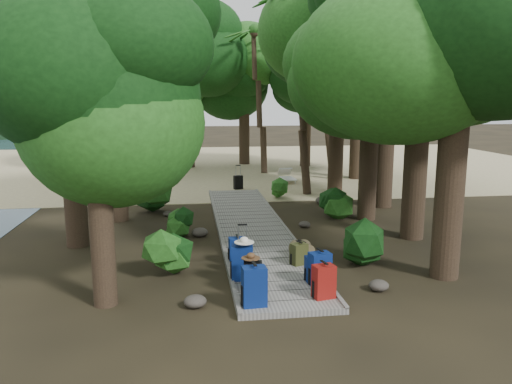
{
  "coord_description": "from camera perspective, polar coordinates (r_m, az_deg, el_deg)",
  "views": [
    {
      "loc": [
        -1.77,
        -13.06,
        3.79
      ],
      "look_at": [
        0.24,
        1.8,
        1.0
      ],
      "focal_mm": 35.0,
      "sensor_mm": 36.0,
      "label": 1
    }
  ],
  "objects": [
    {
      "name": "tree_left_b",
      "position": [
        13.49,
        -20.73,
        11.19
      ],
      "size": [
        4.55,
        4.55,
        8.2
      ],
      "primitive_type": null,
      "color": "black",
      "rests_on": "ground"
    },
    {
      "name": "backpack_left_b",
      "position": [
        9.78,
        -0.37,
        -9.45
      ],
      "size": [
        0.38,
        0.29,
        0.65
      ],
      "primitive_type": null,
      "rotation": [
        0.0,
        0.0,
        -0.12
      ],
      "color": "black",
      "rests_on": "boardwalk"
    },
    {
      "name": "palm_right_c",
      "position": [
        26.0,
        1.44,
        10.02
      ],
      "size": [
        4.47,
        4.47,
        7.12
      ],
      "primitive_type": null,
      "color": "#103910",
      "rests_on": "ground"
    },
    {
      "name": "backpack_right_c",
      "position": [
        10.4,
        6.58,
        -8.52
      ],
      "size": [
        0.34,
        0.25,
        0.57
      ],
      "primitive_type": null,
      "rotation": [
        0.0,
        0.0,
        0.04
      ],
      "color": "navy",
      "rests_on": "boardwalk"
    },
    {
      "name": "palm_right_a",
      "position": [
        20.29,
        6.26,
        10.7
      ],
      "size": [
        4.54,
        4.54,
        7.74
      ],
      "primitive_type": null,
      "color": "#103910",
      "rests_on": "ground"
    },
    {
      "name": "tree_right_a",
      "position": [
        11.09,
        22.1,
        12.35
      ],
      "size": [
        5.14,
        5.14,
        8.57
      ],
      "primitive_type": null,
      "color": "black",
      "rests_on": "ground"
    },
    {
      "name": "tree_right_f",
      "position": [
        24.44,
        11.73,
        12.72
      ],
      "size": [
        5.39,
        5.39,
        9.62
      ],
      "primitive_type": null,
      "color": "black",
      "rests_on": "ground"
    },
    {
      "name": "shrub_right_b",
      "position": [
        16.41,
        9.23,
        -1.05
      ],
      "size": [
        1.19,
        1.19,
        1.07
      ],
      "primitive_type": null,
      "color": "#1E4916",
      "rests_on": "ground"
    },
    {
      "name": "backpack_left_c",
      "position": [
        10.36,
        -1.58,
        -7.84
      ],
      "size": [
        0.47,
        0.36,
        0.81
      ],
      "primitive_type": null,
      "rotation": [
        0.0,
        0.0,
        -0.11
      ],
      "color": "navy",
      "rests_on": "boardwalk"
    },
    {
      "name": "backpack_right_a",
      "position": [
        9.54,
        7.75,
        -9.9
      ],
      "size": [
        0.44,
        0.35,
        0.7
      ],
      "primitive_type": null,
      "rotation": [
        0.0,
        0.0,
        0.21
      ],
      "color": "#9A1B06",
      "rests_on": "boardwalk"
    },
    {
      "name": "rock_right_c",
      "position": [
        15.07,
        5.57,
        -3.69
      ],
      "size": [
        0.35,
        0.32,
        0.19
      ],
      "primitive_type": null,
      "color": "#4C473F",
      "rests_on": "ground"
    },
    {
      "name": "sand_beach",
      "position": [
        29.36,
        -4.18,
        3.11
      ],
      "size": [
        40.0,
        22.0,
        0.02
      ],
      "primitive_type": "cube",
      "color": "tan",
      "rests_on": "ground"
    },
    {
      "name": "tree_right_b",
      "position": [
        14.1,
        18.34,
        12.96
      ],
      "size": [
        5.05,
        5.05,
        9.02
      ],
      "primitive_type": null,
      "color": "black",
      "rests_on": "ground"
    },
    {
      "name": "palm_right_b",
      "position": [
        24.37,
        8.81,
        11.76
      ],
      "size": [
        4.52,
        4.52,
        8.73
      ],
      "primitive_type": null,
      "color": "#103910",
      "rests_on": "ground"
    },
    {
      "name": "boardwalk",
      "position": [
        14.65,
        -0.5,
        -4.21
      ],
      "size": [
        2.0,
        12.0,
        0.12
      ],
      "primitive_type": "cube",
      "color": "gray",
      "rests_on": "ground"
    },
    {
      "name": "tree_back_b",
      "position": [
        29.52,
        -1.37,
        11.76
      ],
      "size": [
        4.96,
        4.96,
        8.85
      ],
      "primitive_type": null,
      "color": "black",
      "rests_on": "ground"
    },
    {
      "name": "sun_lounger",
      "position": [
        23.04,
        3.66,
        1.86
      ],
      "size": [
        0.64,
        1.88,
        0.6
      ],
      "primitive_type": null,
      "rotation": [
        0.0,
        0.0,
        0.02
      ],
      "color": "silver",
      "rests_on": "sand_beach"
    },
    {
      "name": "shrub_right_a",
      "position": [
        11.66,
        12.19,
        -6.15
      ],
      "size": [
        1.08,
        1.08,
        0.98
      ],
      "primitive_type": null,
      "color": "#1E4916",
      "rests_on": "ground"
    },
    {
      "name": "backpack_left_a",
      "position": [
        9.1,
        -0.2,
        -10.5
      ],
      "size": [
        0.45,
        0.33,
        0.8
      ],
      "primitive_type": null,
      "rotation": [
        0.0,
        0.0,
        0.07
      ],
      "color": "navy",
      "rests_on": "boardwalk"
    },
    {
      "name": "rock_left_c",
      "position": [
        14.11,
        -6.44,
        -4.58
      ],
      "size": [
        0.45,
        0.41,
        0.25
      ],
      "primitive_type": null,
      "color": "#4C473F",
      "rests_on": "ground"
    },
    {
      "name": "tree_back_a",
      "position": [
        28.33,
        -7.95,
        12.9
      ],
      "size": [
        5.79,
        5.79,
        10.02
      ],
      "primitive_type": null,
      "color": "black",
      "rests_on": "ground"
    },
    {
      "name": "rock_right_a",
      "position": [
        10.47,
        13.85,
        -10.33
      ],
      "size": [
        0.41,
        0.37,
        0.22
      ],
      "primitive_type": null,
      "color": "#4C473F",
      "rests_on": "ground"
    },
    {
      "name": "rock_left_d",
      "position": [
        16.66,
        -10.05,
        -2.46
      ],
      "size": [
        0.32,
        0.29,
        0.17
      ],
      "primitive_type": null,
      "color": "#4C473F",
      "rests_on": "ground"
    },
    {
      "name": "tree_left_c",
      "position": [
        16.05,
        -16.13,
        12.22
      ],
      "size": [
        5.03,
        5.03,
        8.75
      ],
      "primitive_type": null,
      "color": "black",
      "rests_on": "ground"
    },
    {
      "name": "tree_right_d",
      "position": [
        18.12,
        14.87,
        13.7
      ],
      "size": [
        5.34,
        5.34,
        9.79
      ],
      "primitive_type": null,
      "color": "black",
      "rests_on": "ground"
    },
    {
      "name": "rock_right_d",
      "position": [
        18.37,
        7.66,
        -0.98
      ],
      "size": [
        0.55,
        0.5,
        0.31
      ],
      "primitive_type": null,
      "color": "#4C473F",
      "rests_on": "ground"
    },
    {
      "name": "palm_left_a",
      "position": [
        19.9,
        -16.0,
        9.52
      ],
      "size": [
        4.5,
        4.5,
        7.15
      ],
      "primitive_type": null,
      "color": "#103910",
      "rests_on": "ground"
    },
    {
      "name": "backpack_right_d",
      "position": [
        11.35,
        4.93,
        -6.94
      ],
      "size": [
        0.42,
        0.37,
        0.53
      ],
      "primitive_type": null,
      "rotation": [
        0.0,
        0.0,
        0.4
      ],
      "color": "#3B411E",
      "rests_on": "boardwalk"
    },
    {
      "name": "tree_back_d",
      "position": [
        27.72,
        -16.18,
        11.0
      ],
      "size": [
        5.05,
        5.05,
        8.42
      ],
      "primitive_type": null,
      "color": "black",
      "rests_on": "ground"
    },
    {
      "name": "shrub_left_c",
      "position": [
        17.44,
        -11.67,
        -0.2
      ],
      "size": [
        1.35,
        1.35,
        1.21
      ],
      "primitive_type": null,
      "color": "#1E4916",
      "rests_on": "ground"
    },
    {
      "name": "backpack_left_d",
      "position": [
        11.61,
        -2.15,
        -6.38
      ],
      "size": [
        0.4,
        0.3,
        0.58
      ],
      "primitive_type": null,
      "rotation": [
        0.0,
        0.0,
        0.05
      ],
      "color": "navy",
      "rests_on": "boardwalk"
    },
    {
      "name": "tree_back_c",
      "position": [
        28.69,
        5.77,
        11.39
      ],
      "size": [
        4.72,
        4.72,
        8.49
      ],
      "primitive_type": null,
      "color": "black",
      "rests_on": "ground"
    },
    {
      "name": "tree_right_c",
      "position": [
        16.0,
        13.05,
        11.36
      ],
      "size": [
        4.73,
        4.73,
        8.19
      ],
      "primitive_type": null,
      "color": "black",
      "rests_on": "ground"
    },
    {
      "name": "shrub_left_a",
      "position": [
        11.01,
        -10.05,
        -6.82
      ],
      "size": [
        1.19,
        1.19,
        1.07
      ],
      "primitive_type": null,
      "color": "#1E4916",
      "rests_on": "ground"
    },
    {
      "name": "shrub_right_c",
      "position": [
        19.3,
        2.64,
        0.3
      ],
      "size": [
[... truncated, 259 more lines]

